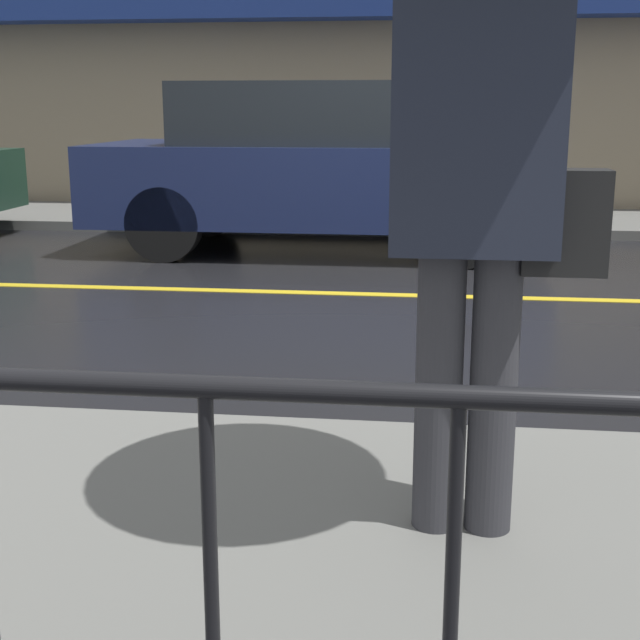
# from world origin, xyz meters

# --- Properties ---
(ground_plane) EXTENTS (80.00, 80.00, 0.00)m
(ground_plane) POSITION_xyz_m (0.00, 0.00, 0.00)
(ground_plane) COLOR black
(sidewalk_near) EXTENTS (28.00, 2.54, 0.11)m
(sidewalk_near) POSITION_xyz_m (0.00, -4.33, 0.05)
(sidewalk_near) COLOR slate
(sidewalk_near) RESTS_ON ground_plane
(sidewalk_far) EXTENTS (28.00, 2.06, 0.11)m
(sidewalk_far) POSITION_xyz_m (0.00, 4.09, 0.05)
(sidewalk_far) COLOR slate
(sidewalk_far) RESTS_ON ground_plane
(lane_marking) EXTENTS (25.20, 0.12, 0.01)m
(lane_marking) POSITION_xyz_m (0.00, 0.00, 0.00)
(lane_marking) COLOR gold
(lane_marking) RESTS_ON ground_plane
(railing_foreground) EXTENTS (12.00, 0.04, 0.90)m
(railing_foreground) POSITION_xyz_m (0.00, -5.35, 0.68)
(railing_foreground) COLOR black
(railing_foreground) RESTS_ON sidewalk_near
(car_navy) EXTENTS (4.33, 1.90, 1.60)m
(car_navy) POSITION_xyz_m (-0.97, 2.08, 0.81)
(car_navy) COLOR #19234C
(car_navy) RESTS_ON ground_plane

